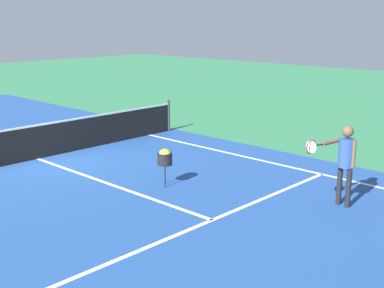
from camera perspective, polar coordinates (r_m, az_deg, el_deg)
ground_plane at (r=14.76m, az=-16.74°, el=-1.59°), size 60.00×60.00×0.00m
court_surface_inbounds at (r=14.76m, az=-16.74°, el=-1.59°), size 10.62×24.40×0.00m
line_sideline_right at (r=13.38m, az=12.49°, el=-2.89°), size 0.10×11.89×0.01m
line_service_near at (r=9.96m, az=2.25°, el=-8.42°), size 8.22×0.10×0.01m
line_center_service at (r=12.18m, az=-9.15°, el=-4.39°), size 0.10×6.40×0.01m
net at (r=14.64m, az=-16.87°, el=0.27°), size 10.11×0.09×1.07m
player_near at (r=10.80m, az=16.62°, el=-1.37°), size 1.19×0.63×1.69m
ball_hopper at (r=11.74m, az=-3.04°, el=-1.50°), size 0.34×0.34×0.87m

